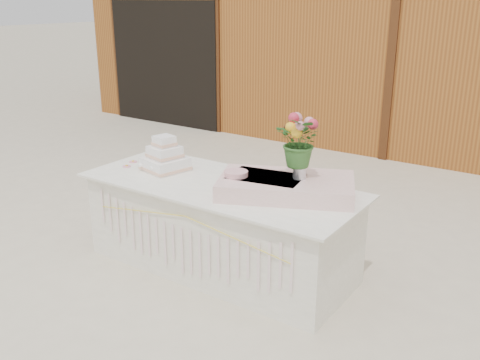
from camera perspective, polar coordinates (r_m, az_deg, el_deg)
ground at (r=4.77m, az=-2.07°, el=-9.19°), size 80.00×80.00×0.00m
barn at (r=9.72m, az=19.96°, el=14.48°), size 12.60×4.60×3.30m
cake_table at (r=4.59m, az=-2.16°, el=-4.95°), size 2.40×1.00×0.77m
wedding_cake at (r=4.83m, az=-8.01°, el=2.28°), size 0.42×0.42×0.32m
pink_cake_stand at (r=4.24m, az=-0.43°, el=-0.03°), size 0.24×0.24×0.17m
satin_runner at (r=4.22m, az=4.94°, el=-0.65°), size 1.20×0.98×0.13m
flower_vase at (r=4.18m, az=6.40°, el=1.11°), size 0.11×0.11×0.14m
bouquet at (r=4.11m, az=6.53°, el=4.73°), size 0.37×0.32×0.40m
loose_flowers at (r=5.15m, az=-10.80°, el=2.06°), size 0.25×0.39×0.02m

